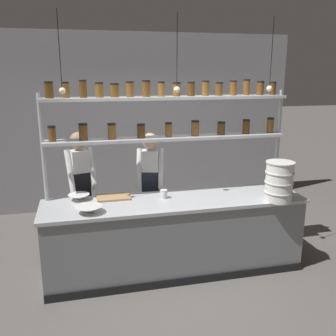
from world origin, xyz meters
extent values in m
plane|color=#5B5651|center=(0.00, 0.00, 0.00)|extent=(40.00, 40.00, 0.00)
cube|color=#939399|center=(0.00, 2.52, 1.52)|extent=(5.52, 0.12, 3.05)
cube|color=gray|center=(0.00, 0.00, 0.44)|extent=(3.06, 0.72, 0.88)
cube|color=#B7BABF|center=(0.00, 0.00, 0.90)|extent=(3.12, 0.76, 0.04)
cube|color=black|center=(0.00, -0.36, 0.05)|extent=(3.06, 0.03, 0.10)
cylinder|color=#B7BABF|center=(-1.48, 0.33, 1.08)|extent=(0.04, 0.04, 2.17)
cylinder|color=#B7BABF|center=(1.48, 0.33, 1.08)|extent=(0.04, 0.04, 2.17)
cube|color=#B7BABF|center=(0.00, 0.33, 1.60)|extent=(2.96, 0.28, 0.04)
cylinder|color=brown|center=(-1.36, 0.33, 1.70)|extent=(0.09, 0.09, 0.16)
cylinder|color=black|center=(-1.36, 0.33, 1.79)|extent=(0.09, 0.09, 0.02)
cylinder|color=brown|center=(-1.02, 0.33, 1.71)|extent=(0.10, 0.10, 0.18)
cylinder|color=black|center=(-1.02, 0.33, 1.81)|extent=(0.10, 0.10, 0.02)
cylinder|color=brown|center=(-0.69, 0.33, 1.71)|extent=(0.10, 0.10, 0.17)
cylinder|color=black|center=(-0.69, 0.33, 1.80)|extent=(0.10, 0.10, 0.02)
cylinder|color=#513314|center=(-0.34, 0.33, 1.70)|extent=(0.09, 0.09, 0.15)
cylinder|color=black|center=(-0.34, 0.33, 1.78)|extent=(0.10, 0.10, 0.02)
cylinder|color=brown|center=(0.00, 0.33, 1.70)|extent=(0.08, 0.08, 0.16)
cylinder|color=black|center=(0.00, 0.33, 1.79)|extent=(0.09, 0.09, 0.02)
cylinder|color=brown|center=(0.34, 0.33, 1.71)|extent=(0.10, 0.10, 0.17)
cylinder|color=black|center=(0.34, 0.33, 1.80)|extent=(0.10, 0.10, 0.02)
cylinder|color=#513314|center=(0.68, 0.33, 1.69)|extent=(0.10, 0.10, 0.14)
cylinder|color=black|center=(0.68, 0.33, 1.78)|extent=(0.10, 0.10, 0.02)
cylinder|color=#513314|center=(1.02, 0.33, 1.70)|extent=(0.09, 0.09, 0.16)
cylinder|color=black|center=(1.02, 0.33, 1.80)|extent=(0.09, 0.09, 0.02)
cylinder|color=brown|center=(1.36, 0.33, 1.71)|extent=(0.09, 0.09, 0.18)
cylinder|color=black|center=(1.36, 0.33, 1.81)|extent=(0.09, 0.09, 0.02)
cube|color=#B7BABF|center=(0.00, 0.33, 2.09)|extent=(2.96, 0.28, 0.04)
cylinder|color=#513314|center=(-1.36, 0.33, 2.19)|extent=(0.10, 0.10, 0.16)
cylinder|color=black|center=(-1.36, 0.33, 2.28)|extent=(0.10, 0.10, 0.02)
cylinder|color=brown|center=(-1.18, 0.33, 2.19)|extent=(0.08, 0.08, 0.16)
cylinder|color=black|center=(-1.18, 0.33, 2.28)|extent=(0.08, 0.08, 0.02)
cylinder|color=#513314|center=(-0.99, 0.33, 2.20)|extent=(0.09, 0.09, 0.18)
cylinder|color=black|center=(-0.99, 0.33, 2.30)|extent=(0.09, 0.09, 0.02)
cylinder|color=brown|center=(-0.81, 0.33, 2.19)|extent=(0.09, 0.09, 0.15)
cylinder|color=black|center=(-0.81, 0.33, 2.27)|extent=(0.10, 0.10, 0.02)
cylinder|color=brown|center=(-0.64, 0.33, 2.18)|extent=(0.10, 0.10, 0.14)
cylinder|color=black|center=(-0.64, 0.33, 2.26)|extent=(0.10, 0.10, 0.02)
cylinder|color=brown|center=(-0.46, 0.33, 2.19)|extent=(0.09, 0.09, 0.16)
cylinder|color=black|center=(-0.46, 0.33, 2.28)|extent=(0.09, 0.09, 0.02)
cylinder|color=brown|center=(-0.27, 0.33, 2.20)|extent=(0.10, 0.10, 0.17)
cylinder|color=black|center=(-0.27, 0.33, 2.29)|extent=(0.10, 0.10, 0.02)
cylinder|color=brown|center=(-0.09, 0.33, 2.19)|extent=(0.08, 0.08, 0.16)
cylinder|color=black|center=(-0.09, 0.33, 2.28)|extent=(0.08, 0.08, 0.02)
cylinder|color=brown|center=(0.10, 0.33, 2.18)|extent=(0.10, 0.10, 0.15)
cylinder|color=black|center=(0.10, 0.33, 2.26)|extent=(0.10, 0.10, 0.02)
cylinder|color=#513314|center=(0.28, 0.33, 2.18)|extent=(0.09, 0.09, 0.15)
cylinder|color=black|center=(0.28, 0.33, 2.27)|extent=(0.09, 0.09, 0.02)
cylinder|color=brown|center=(0.46, 0.33, 2.19)|extent=(0.08, 0.08, 0.16)
cylinder|color=black|center=(0.46, 0.33, 2.28)|extent=(0.09, 0.09, 0.02)
cylinder|color=brown|center=(0.63, 0.33, 2.18)|extent=(0.09, 0.09, 0.14)
cylinder|color=black|center=(0.63, 0.33, 2.26)|extent=(0.09, 0.09, 0.02)
cylinder|color=brown|center=(0.82, 0.33, 2.19)|extent=(0.09, 0.09, 0.16)
cylinder|color=black|center=(0.82, 0.33, 2.28)|extent=(0.09, 0.09, 0.02)
cylinder|color=brown|center=(1.00, 0.33, 2.20)|extent=(0.08, 0.08, 0.18)
cylinder|color=black|center=(1.00, 0.33, 2.30)|extent=(0.08, 0.08, 0.02)
cylinder|color=brown|center=(1.18, 0.33, 2.19)|extent=(0.09, 0.09, 0.15)
cylinder|color=black|center=(1.18, 0.33, 2.27)|extent=(0.09, 0.09, 0.02)
cylinder|color=#513314|center=(1.36, 0.33, 2.18)|extent=(0.08, 0.08, 0.14)
cylinder|color=black|center=(1.36, 0.33, 2.26)|extent=(0.08, 0.08, 0.02)
cylinder|color=black|center=(-1.16, 0.66, 0.40)|extent=(0.11, 0.11, 0.80)
cylinder|color=black|center=(-1.01, 0.71, 0.40)|extent=(0.11, 0.11, 0.80)
cube|color=black|center=(-1.08, 0.69, 0.98)|extent=(0.26, 0.23, 0.35)
cube|color=white|center=(-1.08, 0.69, 1.29)|extent=(0.26, 0.24, 0.28)
sphere|color=#A37A5B|center=(-1.08, 0.69, 1.56)|extent=(0.21, 0.21, 0.21)
cylinder|color=white|center=(-1.20, 0.59, 1.20)|extent=(0.14, 0.26, 0.53)
cylinder|color=white|center=(-0.93, 0.68, 1.20)|extent=(0.14, 0.26, 0.53)
cylinder|color=black|center=(-0.25, 0.66, 0.39)|extent=(0.11, 0.11, 0.78)
cylinder|color=black|center=(-0.10, 0.62, 0.39)|extent=(0.11, 0.11, 0.78)
cube|color=#232838|center=(-0.17, 0.64, 0.95)|extent=(0.26, 0.22, 0.34)
cube|color=white|center=(-0.17, 0.64, 1.26)|extent=(0.26, 0.23, 0.28)
sphere|color=tan|center=(-0.17, 0.64, 1.52)|extent=(0.21, 0.21, 0.21)
cylinder|color=white|center=(-0.33, 0.62, 1.17)|extent=(0.13, 0.25, 0.52)
cylinder|color=white|center=(-0.05, 0.54, 1.17)|extent=(0.13, 0.25, 0.52)
cylinder|color=white|center=(1.17, -0.31, 0.97)|extent=(0.31, 0.31, 0.11)
cylinder|color=silver|center=(1.17, -0.31, 1.03)|extent=(0.33, 0.33, 0.01)
cylinder|color=white|center=(1.17, -0.31, 1.09)|extent=(0.31, 0.31, 0.11)
cylinder|color=silver|center=(1.17, -0.31, 1.15)|extent=(0.33, 0.33, 0.01)
cylinder|color=white|center=(1.17, -0.31, 1.21)|extent=(0.31, 0.31, 0.11)
cylinder|color=silver|center=(1.17, -0.31, 1.27)|extent=(0.33, 0.33, 0.01)
cylinder|color=white|center=(1.17, -0.31, 1.33)|extent=(0.31, 0.31, 0.11)
cylinder|color=silver|center=(1.17, -0.31, 1.39)|extent=(0.33, 0.33, 0.01)
cube|color=#A88456|center=(-0.71, 0.23, 0.93)|extent=(0.40, 0.26, 0.02)
cylinder|color=silver|center=(-1.01, -0.20, 0.93)|extent=(0.13, 0.13, 0.01)
cone|color=silver|center=(-1.01, -0.20, 0.96)|extent=(0.29, 0.29, 0.08)
cylinder|color=white|center=(-1.11, 0.26, 0.93)|extent=(0.11, 0.11, 0.01)
cone|color=white|center=(-1.11, 0.26, 0.95)|extent=(0.25, 0.25, 0.07)
cylinder|color=silver|center=(-0.11, 0.09, 0.97)|extent=(0.08, 0.08, 0.10)
cylinder|color=black|center=(-1.20, 0.00, 2.60)|extent=(0.01, 0.01, 0.79)
sphere|color=#F9E5B2|center=(-1.20, 0.00, 2.20)|extent=(0.07, 0.07, 0.07)
cylinder|color=black|center=(0.02, 0.00, 2.60)|extent=(0.01, 0.01, 0.79)
sphere|color=#F9E5B2|center=(0.02, 0.00, 2.20)|extent=(0.07, 0.07, 0.07)
cylinder|color=black|center=(1.14, 0.00, 2.60)|extent=(0.01, 0.01, 0.79)
sphere|color=#F9E5B2|center=(1.14, 0.00, 2.20)|extent=(0.07, 0.07, 0.07)
camera|label=1|loc=(-1.05, -4.07, 2.40)|focal=40.00mm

